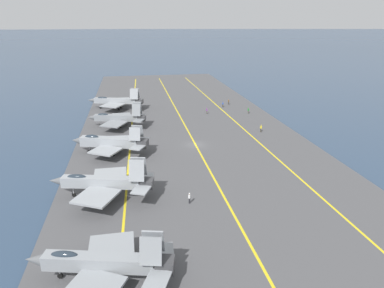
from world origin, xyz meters
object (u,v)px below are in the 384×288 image
parked_jet_second (104,182)px  parked_jet_third (111,142)px  crew_purple_vest (207,111)px  parked_jet_fourth (118,118)px  crew_brown_vest (228,102)px  crew_yellow_vest (261,128)px  crew_green_vest (248,110)px  crew_blue_vest (223,104)px  crew_white_vest (189,198)px  parked_jet_fifth (117,101)px  parked_jet_nearest (103,262)px

parked_jet_second → parked_jet_third: parked_jet_second is taller
crew_purple_vest → parked_jet_fourth: bearing=108.5°
crew_brown_vest → crew_yellow_vest: 29.15m
crew_purple_vest → crew_green_vest: size_ratio=1.05×
parked_jet_second → parked_jet_fourth: parked_jet_second is taller
parked_jet_third → crew_blue_vest: bearing=-43.7°
parked_jet_second → crew_white_vest: size_ratio=9.29×
parked_jet_fourth → parked_jet_fifth: bearing=2.6°
crew_blue_vest → parked_jet_fifth: bearing=84.3°
crew_purple_vest → parked_jet_fifth: bearing=68.1°
parked_jet_fifth → crew_green_vest: size_ratio=9.78×
crew_brown_vest → parked_jet_fourth: bearing=118.4°
crew_brown_vest → crew_green_vest: (-11.85, -2.61, 0.01)m
parked_jet_fifth → crew_brown_vest: parked_jet_fifth is taller
parked_jet_fourth → crew_yellow_vest: 35.94m
parked_jet_third → crew_purple_vest: bearing=-43.8°
parked_jet_second → crew_purple_vest: 52.86m
parked_jet_fifth → parked_jet_fourth: bearing=-177.4°
parked_jet_third → crew_blue_vest: parked_jet_third is taller
crew_yellow_vest → crew_brown_vest: bearing=-0.2°
parked_jet_third → crew_green_vest: parked_jet_third is taller
crew_green_vest → crew_yellow_vest: (-17.29, 2.71, 0.04)m
parked_jet_third → crew_purple_vest: 37.65m
parked_jet_third → crew_green_vest: (25.48, -38.09, -1.54)m
parked_jet_nearest → crew_purple_vest: 68.92m
parked_jet_second → crew_brown_vest: (56.05, -35.66, -1.68)m
crew_white_vest → crew_purple_vest: 51.72m
parked_jet_third → crew_blue_vest: 47.44m
parked_jet_second → parked_jet_fifth: 56.26m
parked_jet_third → crew_white_vest: size_ratio=9.26×
crew_blue_vest → crew_purple_vest: (-7.14, 6.71, 0.07)m
parked_jet_nearest → crew_green_vest: (62.45, -37.29, -1.28)m
parked_jet_nearest → crew_white_vest: parked_jet_nearest is taller
parked_jet_second → crew_brown_vest: bearing=-32.5°
parked_jet_nearest → parked_jet_fifth: 74.52m
parked_jet_third → crew_purple_vest: size_ratio=8.67×
parked_jet_nearest → crew_blue_vest: size_ratio=9.16×
parked_jet_nearest → crew_blue_vest: bearing=-24.2°
parked_jet_nearest → crew_brown_vest: 82.01m
parked_jet_fourth → parked_jet_fifth: parked_jet_fifth is taller
crew_white_vest → crew_purple_vest: bearing=-15.3°
parked_jet_third → parked_jet_fourth: bearing=-3.2°
parked_jet_nearest → crew_yellow_vest: parked_jet_nearest is taller
crew_green_vest → parked_jet_nearest: bearing=149.2°
parked_jet_fourth → parked_jet_nearest: bearing=179.7°
parked_jet_fourth → crew_white_vest: (-41.49, -11.31, -1.40)m
parked_jet_second → crew_white_vest: parked_jet_second is taller
crew_brown_vest → parked_jet_second: bearing=147.5°
parked_jet_fourth → crew_green_vest: (6.72, -37.04, -1.39)m
crew_brown_vest → crew_purple_vest: (-10.19, 9.43, 0.06)m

